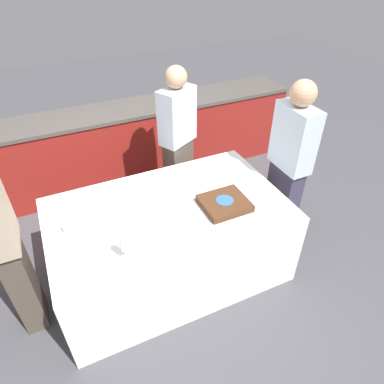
{
  "coord_description": "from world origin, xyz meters",
  "views": [
    {
      "loc": [
        -0.71,
        -2.0,
        2.51
      ],
      "look_at": [
        0.21,
        0.0,
        0.83
      ],
      "focal_mm": 32.0,
      "sensor_mm": 36.0,
      "label": 1
    }
  ],
  "objects_px": {
    "wine_glass": "(124,244)",
    "person_seated_right": "(289,164)",
    "person_cutting_cake": "(178,143)",
    "person_seated_left": "(7,248)",
    "plate_stack": "(76,225)",
    "cake": "(225,203)"
  },
  "relations": [
    {
      "from": "plate_stack",
      "to": "wine_glass",
      "type": "distance_m",
      "value": 0.52
    },
    {
      "from": "plate_stack",
      "to": "person_seated_left",
      "type": "bearing_deg",
      "value": -170.14
    },
    {
      "from": "cake",
      "to": "plate_stack",
      "type": "xyz_separation_m",
      "value": [
        -1.14,
        0.25,
        -0.0
      ]
    },
    {
      "from": "wine_glass",
      "to": "cake",
      "type": "bearing_deg",
      "value": 12.61
    },
    {
      "from": "cake",
      "to": "person_seated_right",
      "type": "distance_m",
      "value": 0.78
    },
    {
      "from": "wine_glass",
      "to": "person_cutting_cake",
      "type": "distance_m",
      "value": 1.46
    },
    {
      "from": "wine_glass",
      "to": "person_seated_left",
      "type": "bearing_deg",
      "value": 153.48
    },
    {
      "from": "person_seated_left",
      "to": "plate_stack",
      "type": "bearing_deg",
      "value": -80.14
    },
    {
      "from": "person_cutting_cake",
      "to": "person_seated_left",
      "type": "relative_size",
      "value": 1.04
    },
    {
      "from": "cake",
      "to": "person_seated_left",
      "type": "distance_m",
      "value": 1.62
    },
    {
      "from": "plate_stack",
      "to": "person_cutting_cake",
      "type": "height_order",
      "value": "person_cutting_cake"
    },
    {
      "from": "wine_glass",
      "to": "person_cutting_cake",
      "type": "relative_size",
      "value": 0.12
    },
    {
      "from": "person_cutting_cake",
      "to": "person_seated_left",
      "type": "xyz_separation_m",
      "value": [
        -1.61,
        -0.8,
        -0.04
      ]
    },
    {
      "from": "wine_glass",
      "to": "person_seated_right",
      "type": "relative_size",
      "value": 0.12
    },
    {
      "from": "cake",
      "to": "person_seated_right",
      "type": "height_order",
      "value": "person_seated_right"
    },
    {
      "from": "cake",
      "to": "wine_glass",
      "type": "xyz_separation_m",
      "value": [
        -0.88,
        -0.2,
        0.1
      ]
    },
    {
      "from": "person_cutting_cake",
      "to": "person_seated_left",
      "type": "distance_m",
      "value": 1.8
    },
    {
      "from": "plate_stack",
      "to": "person_seated_right",
      "type": "bearing_deg",
      "value": -2.47
    },
    {
      "from": "plate_stack",
      "to": "person_cutting_cake",
      "type": "xyz_separation_m",
      "value": [
        1.14,
        0.72,
        0.07
      ]
    },
    {
      "from": "person_cutting_cake",
      "to": "person_seated_right",
      "type": "distance_m",
      "value": 1.1
    },
    {
      "from": "cake",
      "to": "person_cutting_cake",
      "type": "height_order",
      "value": "person_cutting_cake"
    },
    {
      "from": "person_seated_left",
      "to": "person_seated_right",
      "type": "height_order",
      "value": "person_seated_right"
    }
  ]
}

